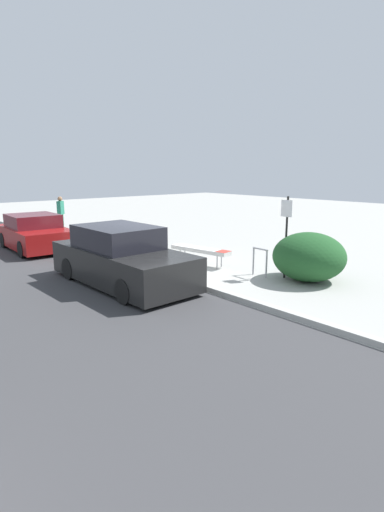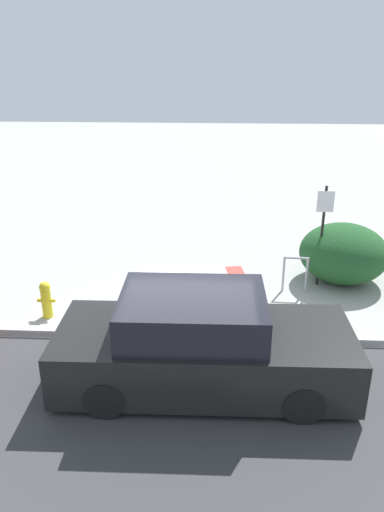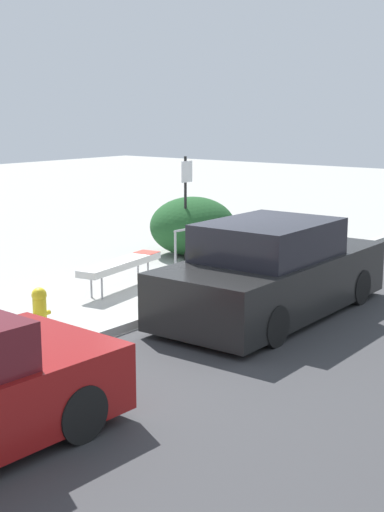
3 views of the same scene
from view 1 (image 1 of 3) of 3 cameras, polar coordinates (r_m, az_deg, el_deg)
The scene contains 10 objects.
ground_plane at distance 11.89m, azimuth -5.29°, elevation -2.48°, with size 60.00×60.00×0.00m, color #9E9E99.
curb at distance 11.87m, azimuth -5.29°, elevation -2.17°, with size 60.00×0.20×0.13m.
bench at distance 12.86m, azimuth 1.22°, elevation 0.87°, with size 2.21×0.76×0.55m.
bike_rack at distance 11.58m, azimuth 9.68°, elevation -0.45°, with size 0.55×0.08×0.83m.
sign_post at distance 11.38m, azimuth 13.32°, elevation 3.69°, with size 0.36×0.08×2.30m.
fire_hydrant at distance 14.48m, azimuth -9.76°, elevation 1.72°, with size 0.36×0.22×0.77m.
shrub_hedge at distance 11.40m, azimuth 16.36°, elevation -0.10°, with size 1.99×1.95×1.34m.
pedestrian at distance 21.26m, azimuth -18.23°, elevation 5.96°, with size 0.41×0.43×1.69m.
parked_car_near at distance 10.77m, azimuth -10.07°, elevation -0.37°, with size 4.61×1.93×1.56m.
parked_car_far at distance 16.39m, azimuth -21.51°, elevation 3.02°, with size 3.88×2.00×1.34m.
Camera 1 is at (9.35, -6.69, 3.01)m, focal length 28.00 mm.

